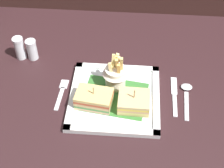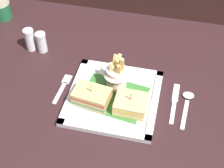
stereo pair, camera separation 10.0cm
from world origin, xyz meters
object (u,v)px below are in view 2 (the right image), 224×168
object	(u,v)px
spoon	(187,101)
pepper_shaker	(42,43)
fork	(63,86)
salt_shaker	(30,41)
sandwich_half_left	(92,97)
fries_cup	(117,74)
knife	(175,101)
sandwich_half_right	(131,104)
square_plate	(113,98)
dining_table	(111,108)

from	to	relation	value
spoon	pepper_shaker	distance (m)	0.51
fork	spoon	xyz separation A→B (m)	(0.38, 0.02, 0.00)
salt_shaker	sandwich_half_left	bearing A→B (deg)	-35.69
salt_shaker	pepper_shaker	size ratio (longest dim) A/B	1.11
fork	pepper_shaker	world-z (taller)	pepper_shaker
pepper_shaker	fries_cup	bearing A→B (deg)	-21.75
spoon	fork	bearing A→B (deg)	-176.37
fork	salt_shaker	distance (m)	0.22
knife	spoon	distance (m)	0.04
sandwich_half_left	knife	distance (m)	0.25
sandwich_half_left	knife	world-z (taller)	sandwich_half_left
fork	salt_shaker	bearing A→B (deg)	137.96
pepper_shaker	sandwich_half_right	bearing A→B (deg)	-29.38
sandwich_half_right	fork	xyz separation A→B (m)	(-0.22, 0.05, -0.03)
square_plate	knife	distance (m)	0.18
pepper_shaker	dining_table	bearing A→B (deg)	-23.30
knife	salt_shaker	distance (m)	0.52
knife	square_plate	bearing A→B (deg)	-170.19
square_plate	spoon	size ratio (longest dim) A/B	1.89
sandwich_half_right	salt_shaker	distance (m)	0.43
salt_shaker	fork	bearing A→B (deg)	-42.04
square_plate	fries_cup	size ratio (longest dim) A/B	2.25
dining_table	spoon	xyz separation A→B (m)	(0.23, -0.01, 0.11)
sandwich_half_left	spoon	distance (m)	0.28
knife	fries_cup	bearing A→B (deg)	174.55
sandwich_half_right	spoon	xyz separation A→B (m)	(0.16, 0.07, -0.02)
knife	spoon	xyz separation A→B (m)	(0.04, 0.01, 0.00)
dining_table	sandwich_half_right	bearing A→B (deg)	-45.57
sandwich_half_left	fries_cup	bearing A→B (deg)	54.67
sandwich_half_left	salt_shaker	xyz separation A→B (m)	(-0.27, 0.19, 0.00)
sandwich_half_right	sandwich_half_left	bearing A→B (deg)	-180.00
fries_cup	pepper_shaker	xyz separation A→B (m)	(-0.28, 0.11, -0.03)
sandwich_half_left	salt_shaker	world-z (taller)	sandwich_half_left
dining_table	sandwich_half_left	distance (m)	0.16
salt_shaker	square_plate	bearing A→B (deg)	-26.38
sandwich_half_right	knife	distance (m)	0.14
sandwich_half_right	knife	bearing A→B (deg)	26.89
sandwich_half_left	pepper_shaker	bearing A→B (deg)	139.70
square_plate	fork	size ratio (longest dim) A/B	2.10
sandwich_half_left	pepper_shaker	world-z (taller)	sandwich_half_left
fries_cup	spoon	size ratio (longest dim) A/B	0.84
fork	spoon	bearing A→B (deg)	3.63
dining_table	fork	distance (m)	0.18
sandwich_half_right	spoon	distance (m)	0.17
sandwich_half_right	fork	world-z (taller)	sandwich_half_right
spoon	pepper_shaker	bearing A→B (deg)	166.34
fork	spoon	size ratio (longest dim) A/B	0.90
salt_shaker	fries_cup	bearing A→B (deg)	-19.21
square_plate	knife	xyz separation A→B (m)	(0.18, 0.03, -0.00)
sandwich_half_left	knife	size ratio (longest dim) A/B	0.71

